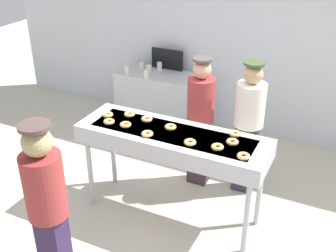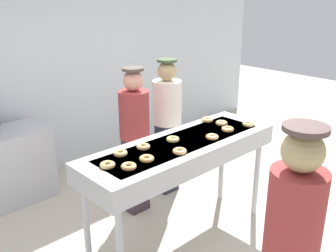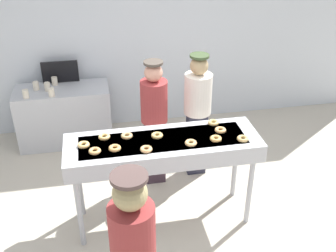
% 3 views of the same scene
% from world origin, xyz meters
% --- Properties ---
extents(ground_plane, '(16.00, 16.00, 0.00)m').
position_xyz_m(ground_plane, '(0.00, 0.00, 0.00)').
color(ground_plane, beige).
extents(back_wall, '(8.00, 0.12, 3.15)m').
position_xyz_m(back_wall, '(0.00, 2.38, 1.57)').
color(back_wall, silver).
rests_on(back_wall, ground).
extents(fryer_conveyor, '(2.02, 0.64, 1.05)m').
position_xyz_m(fryer_conveyor, '(0.00, 0.00, 0.94)').
color(fryer_conveyor, '#B7BABF').
rests_on(fryer_conveyor, ground).
extents(glazed_donut_0, '(0.16, 0.16, 0.04)m').
position_xyz_m(glazed_donut_0, '(-0.80, 0.03, 1.07)').
color(glazed_donut_0, '#ECBB6F').
rests_on(glazed_donut_0, fryer_conveyor).
extents(glazed_donut_1, '(0.17, 0.17, 0.04)m').
position_xyz_m(glazed_donut_1, '(-0.36, 0.12, 1.07)').
color(glazed_donut_1, tan).
rests_on(glazed_donut_1, fryer_conveyor).
extents(glazed_donut_2, '(0.13, 0.13, 0.04)m').
position_xyz_m(glazed_donut_2, '(0.60, 0.22, 1.07)').
color(glazed_donut_2, '#DCB56A').
rests_on(glazed_donut_2, fryer_conveyor).
extents(glazed_donut_3, '(0.13, 0.13, 0.04)m').
position_xyz_m(glazed_donut_3, '(-0.05, 0.07, 1.07)').
color(glazed_donut_3, '#DFBA67').
rests_on(glazed_donut_3, fryer_conveyor).
extents(glazed_donut_4, '(0.17, 0.17, 0.04)m').
position_xyz_m(glazed_donut_4, '(-0.50, -0.09, 1.07)').
color(glazed_donut_4, '#EBAE60').
rests_on(glazed_donut_4, fryer_conveyor).
extents(glazed_donut_5, '(0.17, 0.17, 0.04)m').
position_xyz_m(glazed_donut_5, '(0.26, -0.14, 1.07)').
color(glazed_donut_5, '#E7B26F').
rests_on(glazed_donut_5, fryer_conveyor).
extents(glazed_donut_6, '(0.12, 0.12, 0.04)m').
position_xyz_m(glazed_donut_6, '(-0.70, -0.11, 1.07)').
color(glazed_donut_6, '#E3AA64').
rests_on(glazed_donut_6, fryer_conveyor).
extents(glazed_donut_7, '(0.14, 0.14, 0.04)m').
position_xyz_m(glazed_donut_7, '(-0.59, 0.14, 1.07)').
color(glazed_donut_7, '#E5B868').
rests_on(glazed_donut_7, fryer_conveyor).
extents(glazed_donut_8, '(0.17, 0.17, 0.04)m').
position_xyz_m(glazed_donut_8, '(-0.20, -0.17, 1.07)').
color(glazed_donut_8, '#EAAC6A').
rests_on(glazed_donut_8, fryer_conveyor).
extents(glazed_donut_9, '(0.15, 0.15, 0.04)m').
position_xyz_m(glazed_donut_9, '(0.80, -0.16, 1.07)').
color(glazed_donut_9, '#DCB36A').
rests_on(glazed_donut_9, fryer_conveyor).
extents(glazed_donut_10, '(0.14, 0.14, 0.04)m').
position_xyz_m(glazed_donut_10, '(0.53, -0.11, 1.07)').
color(glazed_donut_10, '#EDB25F').
rests_on(glazed_donut_10, fryer_conveyor).
extents(glazed_donut_11, '(0.17, 0.17, 0.04)m').
position_xyz_m(glazed_donut_11, '(0.63, 0.05, 1.07)').
color(glazed_donut_11, '#E4AC69').
rests_on(glazed_donut_11, fryer_conveyor).
extents(worker_baker, '(0.32, 0.32, 1.63)m').
position_xyz_m(worker_baker, '(0.02, 0.73, 0.91)').
color(worker_baker, '#3D2C37').
rests_on(worker_baker, ground).
extents(worker_assistant, '(0.34, 0.34, 1.63)m').
position_xyz_m(worker_assistant, '(0.58, 0.82, 0.93)').
color(worker_assistant, '#292A3B').
rests_on(worker_assistant, ground).
extents(prep_counter, '(1.32, 0.59, 0.85)m').
position_xyz_m(prep_counter, '(-1.11, 1.93, 0.42)').
color(prep_counter, '#B7BABF').
rests_on(prep_counter, ground).
extents(paper_cup_0, '(0.08, 0.08, 0.12)m').
position_xyz_m(paper_cup_0, '(-1.56, 1.71, 0.91)').
color(paper_cup_0, beige).
rests_on(paper_cup_0, prep_counter).
extents(paper_cup_1, '(0.08, 0.08, 0.12)m').
position_xyz_m(paper_cup_1, '(-1.22, 1.70, 0.91)').
color(paper_cup_1, beige).
rests_on(paper_cup_1, prep_counter).
extents(paper_cup_2, '(0.08, 0.08, 0.12)m').
position_xyz_m(paper_cup_2, '(-1.45, 1.96, 0.91)').
color(paper_cup_2, beige).
rests_on(paper_cup_2, prep_counter).
extents(paper_cup_3, '(0.08, 0.08, 0.12)m').
position_xyz_m(paper_cup_3, '(-1.29, 1.90, 0.91)').
color(paper_cup_3, beige).
rests_on(paper_cup_3, prep_counter).
extents(paper_cup_4, '(0.08, 0.08, 0.12)m').
position_xyz_m(paper_cup_4, '(-1.20, 2.09, 0.91)').
color(paper_cup_4, beige).
rests_on(paper_cup_4, prep_counter).
extents(menu_display, '(0.52, 0.04, 0.31)m').
position_xyz_m(menu_display, '(-1.11, 2.17, 1.01)').
color(menu_display, black).
rests_on(menu_display, prep_counter).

